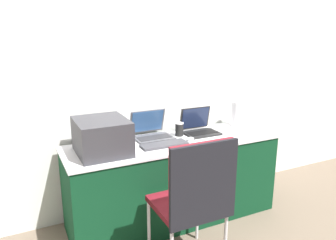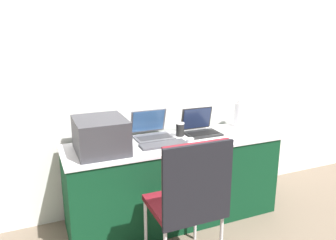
# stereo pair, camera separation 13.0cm
# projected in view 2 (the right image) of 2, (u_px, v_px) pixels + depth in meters

# --- Properties ---
(ground_plane) EXTENTS (14.00, 14.00, 0.00)m
(ground_plane) POSITION_uv_depth(u_px,v_px,m) (187.00, 234.00, 2.70)
(ground_plane) COLOR #6B5B4C
(wall_back) EXTENTS (8.00, 0.05, 2.60)m
(wall_back) POSITION_uv_depth(u_px,v_px,m) (157.00, 68.00, 2.94)
(wall_back) COLOR silver
(wall_back) RESTS_ON ground_plane
(table) EXTENTS (1.84, 0.57, 0.73)m
(table) POSITION_uv_depth(u_px,v_px,m) (173.00, 180.00, 2.86)
(table) COLOR #0C381E
(table) RESTS_ON ground_plane
(printer) EXTENTS (0.38, 0.43, 0.26)m
(printer) POSITION_uv_depth(u_px,v_px,m) (101.00, 134.00, 2.48)
(printer) COLOR #333338
(printer) RESTS_ON table
(laptop_left) EXTENTS (0.32, 0.29, 0.23)m
(laptop_left) POSITION_uv_depth(u_px,v_px,m) (152.00, 132.00, 2.85)
(laptop_left) COLOR #4C4C51
(laptop_left) RESTS_ON table
(laptop_right) EXTENTS (0.30, 0.26, 0.22)m
(laptop_right) POSITION_uv_depth(u_px,v_px,m) (201.00, 128.00, 2.96)
(laptop_right) COLOR black
(laptop_right) RESTS_ON table
(external_keyboard) EXTENTS (0.39, 0.13, 0.02)m
(external_keyboard) POSITION_uv_depth(u_px,v_px,m) (163.00, 145.00, 2.64)
(external_keyboard) COLOR #3D3D42
(external_keyboard) RESTS_ON table
(coffee_cup) EXTENTS (0.08, 0.08, 0.12)m
(coffee_cup) POSITION_uv_depth(u_px,v_px,m) (180.00, 129.00, 2.88)
(coffee_cup) COLOR black
(coffee_cup) RESTS_ON table
(mouse) EXTENTS (0.07, 0.05, 0.03)m
(mouse) POSITION_uv_depth(u_px,v_px,m) (190.00, 139.00, 2.76)
(mouse) COLOR silver
(mouse) RESTS_ON table
(metal_pitcher) EXTENTS (0.11, 0.11, 0.28)m
(metal_pitcher) POSITION_uv_depth(u_px,v_px,m) (240.00, 114.00, 3.16)
(metal_pitcher) COLOR silver
(metal_pitcher) RESTS_ON table
(chair) EXTENTS (0.48, 0.44, 0.97)m
(chair) POSITION_uv_depth(u_px,v_px,m) (191.00, 193.00, 2.13)
(chair) COLOR maroon
(chair) RESTS_ON ground_plane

